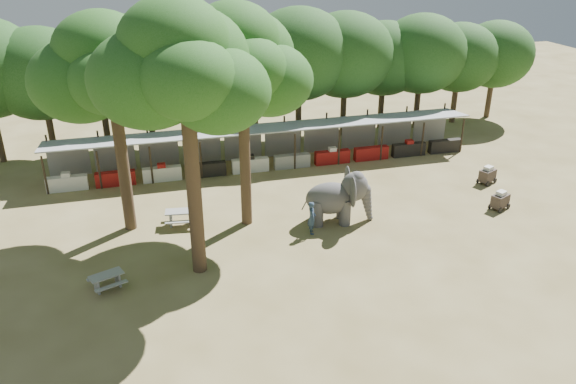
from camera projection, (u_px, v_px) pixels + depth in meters
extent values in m
plane|color=brown|center=(338.00, 274.00, 25.45)|extent=(100.00, 100.00, 0.00)
cube|color=#939699|center=(267.00, 128.00, 36.69)|extent=(28.00, 2.99, 0.39)
cylinder|color=#2D2319|center=(65.00, 173.00, 33.08)|extent=(0.12, 0.12, 2.40)
cylinder|color=#2D2319|center=(68.00, 155.00, 35.36)|extent=(0.12, 0.12, 2.80)
cube|color=silver|center=(67.00, 183.00, 33.61)|extent=(2.38, 0.50, 0.90)
cube|color=gray|center=(69.00, 161.00, 35.49)|extent=(2.52, 0.12, 2.00)
cylinder|color=#2D2319|center=(114.00, 169.00, 33.74)|extent=(0.12, 0.12, 2.40)
cylinder|color=#2D2319|center=(114.00, 150.00, 36.02)|extent=(0.12, 0.12, 2.80)
cube|color=maroon|center=(116.00, 179.00, 34.27)|extent=(2.38, 0.50, 0.90)
cube|color=gray|center=(115.00, 157.00, 36.15)|extent=(2.52, 0.12, 2.00)
cylinder|color=#2D2319|center=(161.00, 164.00, 34.40)|extent=(0.12, 0.12, 2.40)
cylinder|color=#2D2319|center=(159.00, 147.00, 36.69)|extent=(0.12, 0.12, 2.80)
cube|color=silver|center=(162.00, 174.00, 34.93)|extent=(2.38, 0.50, 0.90)
cube|color=gray|center=(159.00, 153.00, 36.81)|extent=(2.52, 0.12, 2.00)
cylinder|color=#2D2319|center=(207.00, 160.00, 35.06)|extent=(0.12, 0.12, 2.40)
cylinder|color=#2D2319|center=(201.00, 143.00, 37.35)|extent=(0.12, 0.12, 2.80)
cube|color=black|center=(207.00, 170.00, 35.59)|extent=(2.38, 0.50, 0.90)
cube|color=gray|center=(202.00, 149.00, 37.47)|extent=(2.52, 0.12, 2.00)
cylinder|color=#2D2319|center=(251.00, 156.00, 35.72)|extent=(0.12, 0.12, 2.40)
cylinder|color=#2D2319|center=(243.00, 139.00, 38.01)|extent=(0.12, 0.12, 2.80)
cube|color=silver|center=(250.00, 165.00, 36.25)|extent=(2.38, 0.50, 0.90)
cube|color=gray|center=(243.00, 145.00, 38.13)|extent=(2.52, 0.12, 2.00)
cylinder|color=#2D2319|center=(293.00, 152.00, 36.38)|extent=(0.12, 0.12, 2.40)
cylinder|color=#2D2319|center=(283.00, 136.00, 38.67)|extent=(0.12, 0.12, 2.80)
cube|color=gray|center=(292.00, 161.00, 36.92)|extent=(2.38, 0.50, 0.90)
cube|color=gray|center=(283.00, 141.00, 38.79)|extent=(2.52, 0.12, 2.00)
cylinder|color=#2D2319|center=(334.00, 148.00, 37.04)|extent=(0.12, 0.12, 2.40)
cylinder|color=#2D2319|center=(321.00, 132.00, 39.33)|extent=(0.12, 0.12, 2.80)
cube|color=maroon|center=(332.00, 157.00, 37.58)|extent=(2.38, 0.50, 0.90)
cube|color=gray|center=(321.00, 138.00, 39.45)|extent=(2.52, 0.12, 2.00)
cylinder|color=#2D2319|center=(373.00, 144.00, 37.71)|extent=(0.12, 0.12, 2.40)
cylinder|color=#2D2319|center=(359.00, 129.00, 39.99)|extent=(0.12, 0.12, 2.80)
cube|color=maroon|center=(371.00, 153.00, 38.24)|extent=(2.38, 0.50, 0.90)
cube|color=gray|center=(358.00, 135.00, 40.11)|extent=(2.52, 0.12, 2.00)
cylinder|color=#2D2319|center=(411.00, 141.00, 38.37)|extent=(0.12, 0.12, 2.40)
cylinder|color=#2D2319|center=(395.00, 126.00, 40.65)|extent=(0.12, 0.12, 2.80)
cube|color=black|center=(409.00, 150.00, 38.90)|extent=(2.38, 0.50, 0.90)
cube|color=gray|center=(394.00, 131.00, 40.78)|extent=(2.52, 0.12, 2.00)
cylinder|color=#2D2319|center=(448.00, 137.00, 39.03)|extent=(0.12, 0.12, 2.40)
cylinder|color=#2D2319|center=(430.00, 123.00, 41.31)|extent=(0.12, 0.12, 2.80)
cube|color=black|center=(445.00, 146.00, 39.56)|extent=(2.38, 0.50, 0.90)
cube|color=gray|center=(429.00, 128.00, 41.44)|extent=(2.52, 0.12, 2.00)
cylinder|color=#332316|center=(120.00, 145.00, 27.55)|extent=(0.60, 0.60, 9.20)
cone|color=#332316|center=(108.00, 50.00, 25.63)|extent=(0.57, 0.57, 2.88)
ellipsoid|color=#13450F|center=(81.00, 81.00, 26.14)|extent=(4.80, 4.80, 3.94)
ellipsoid|color=#13450F|center=(139.00, 90.00, 26.13)|extent=(4.20, 4.20, 3.44)
ellipsoid|color=#13450F|center=(115.00, 62.00, 26.97)|extent=(5.20, 5.20, 4.26)
ellipsoid|color=#13450F|center=(110.00, 80.00, 24.94)|extent=(3.80, 3.80, 3.12)
ellipsoid|color=#13450F|center=(101.00, 49.00, 25.73)|extent=(4.40, 4.40, 3.61)
cylinder|color=#332316|center=(192.00, 165.00, 23.62)|extent=(0.64, 0.64, 10.40)
cone|color=#332316|center=(182.00, 38.00, 21.45)|extent=(0.61, 0.61, 3.25)
ellipsoid|color=#13450F|center=(149.00, 79.00, 22.03)|extent=(4.80, 4.80, 3.94)
ellipsoid|color=#13450F|center=(218.00, 91.00, 22.02)|extent=(4.20, 4.20, 3.44)
ellipsoid|color=#13450F|center=(187.00, 58.00, 22.86)|extent=(5.20, 5.20, 4.26)
ellipsoid|color=#13450F|center=(188.00, 79.00, 20.84)|extent=(3.80, 3.80, 3.12)
ellipsoid|color=#13450F|center=(174.00, 42.00, 21.62)|extent=(4.40, 4.40, 3.61)
cylinder|color=#332316|center=(244.00, 137.00, 28.01)|extent=(0.56, 0.56, 9.60)
cone|color=#332316|center=(241.00, 39.00, 26.00)|extent=(0.53, 0.53, 3.00)
ellipsoid|color=#13450F|center=(212.00, 71.00, 26.54)|extent=(4.80, 4.80, 3.94)
ellipsoid|color=#13450F|center=(269.00, 80.00, 26.53)|extent=(4.20, 4.20, 3.44)
ellipsoid|color=#13450F|center=(241.00, 53.00, 27.37)|extent=(5.20, 5.20, 4.26)
ellipsoid|color=#13450F|center=(247.00, 70.00, 25.34)|extent=(3.80, 3.80, 3.12)
ellipsoid|color=#13450F|center=(234.00, 40.00, 26.12)|extent=(4.40, 4.40, 3.61)
cylinder|color=#332316|center=(7.00, 135.00, 37.41)|extent=(0.44, 0.44, 3.74)
cylinder|color=#332316|center=(60.00, 131.00, 38.20)|extent=(0.44, 0.44, 3.74)
ellipsoid|color=#10370E|center=(51.00, 77.00, 36.67)|extent=(6.46, 5.95, 5.61)
cylinder|color=#332316|center=(111.00, 127.00, 38.98)|extent=(0.44, 0.44, 3.74)
ellipsoid|color=#10370E|center=(104.00, 74.00, 37.46)|extent=(6.46, 5.95, 5.61)
cylinder|color=#332316|center=(160.00, 123.00, 39.77)|extent=(0.44, 0.44, 3.74)
ellipsoid|color=#10370E|center=(155.00, 71.00, 38.25)|extent=(6.46, 5.95, 5.61)
cylinder|color=#332316|center=(207.00, 119.00, 40.56)|extent=(0.44, 0.44, 3.74)
ellipsoid|color=#10370E|center=(203.00, 69.00, 39.03)|extent=(6.46, 5.95, 5.61)
cylinder|color=#332316|center=(252.00, 116.00, 41.35)|extent=(0.44, 0.44, 3.74)
ellipsoid|color=#10370E|center=(250.00, 66.00, 39.82)|extent=(6.46, 5.95, 5.61)
cylinder|color=#332316|center=(295.00, 112.00, 42.13)|extent=(0.44, 0.44, 3.74)
ellipsoid|color=#10370E|center=(296.00, 64.00, 40.61)|extent=(6.46, 5.95, 5.61)
cylinder|color=#332316|center=(337.00, 109.00, 42.92)|extent=(0.44, 0.44, 3.74)
ellipsoid|color=#10370E|center=(339.00, 61.00, 41.39)|extent=(6.46, 5.95, 5.61)
cylinder|color=#332316|center=(377.00, 106.00, 43.71)|extent=(0.44, 0.44, 3.74)
ellipsoid|color=#10370E|center=(381.00, 59.00, 42.18)|extent=(6.46, 5.95, 5.61)
cylinder|color=#332316|center=(416.00, 103.00, 44.49)|extent=(0.44, 0.44, 3.74)
ellipsoid|color=#10370E|center=(421.00, 56.00, 42.97)|extent=(6.46, 5.95, 5.61)
cylinder|color=#332316|center=(454.00, 100.00, 45.28)|extent=(0.44, 0.44, 3.74)
ellipsoid|color=#10370E|center=(460.00, 54.00, 43.76)|extent=(6.46, 5.95, 5.61)
cylinder|color=#332316|center=(490.00, 97.00, 46.07)|extent=(0.44, 0.44, 3.74)
ellipsoid|color=#10370E|center=(497.00, 52.00, 44.54)|extent=(6.46, 5.95, 5.61)
ellipsoid|color=#413F3F|center=(331.00, 198.00, 29.55)|extent=(2.87, 1.97, 1.71)
cylinder|color=#413F3F|center=(318.00, 213.00, 29.40)|extent=(0.70, 0.70, 1.43)
cylinder|color=#413F3F|center=(316.00, 207.00, 30.13)|extent=(0.70, 0.70, 1.43)
cylinder|color=#413F3F|center=(345.00, 212.00, 29.52)|extent=(0.70, 0.70, 1.43)
cylinder|color=#413F3F|center=(342.00, 206.00, 30.25)|extent=(0.70, 0.70, 1.43)
ellipsoid|color=#413F3F|center=(355.00, 187.00, 29.40)|extent=(1.64, 1.41, 1.59)
ellipsoid|color=#413F3F|center=(353.00, 192.00, 28.66)|extent=(0.46, 1.32, 1.63)
ellipsoid|color=#413F3F|center=(347.00, 180.00, 30.06)|extent=(0.46, 1.32, 1.63)
cone|color=#413F3F|center=(368.00, 205.00, 29.92)|extent=(0.75, 0.75, 1.79)
imported|color=#26384C|center=(312.00, 218.00, 28.59)|extent=(0.50, 0.68, 1.77)
cube|color=gray|center=(106.00, 275.00, 24.14)|extent=(1.55, 1.13, 0.06)
cube|color=gray|center=(97.00, 285.00, 24.04)|extent=(0.29, 0.56, 0.66)
cube|color=gray|center=(118.00, 278.00, 24.54)|extent=(0.29, 0.56, 0.66)
cube|color=gray|center=(111.00, 286.00, 23.89)|extent=(1.40, 0.74, 0.05)
cube|color=gray|center=(103.00, 275.00, 24.64)|extent=(1.40, 0.74, 0.05)
cube|color=gray|center=(181.00, 211.00, 29.49)|extent=(1.70, 0.95, 0.06)
cube|color=gray|center=(171.00, 219.00, 29.59)|extent=(0.19, 0.65, 0.75)
cube|color=gray|center=(192.00, 217.00, 29.72)|extent=(0.19, 0.65, 0.75)
cube|color=gray|center=(181.00, 222.00, 29.09)|extent=(1.64, 0.47, 0.05)
cube|color=gray|center=(182.00, 212.00, 30.16)|extent=(1.64, 0.47, 0.05)
cube|color=#332924|center=(500.00, 201.00, 31.31)|extent=(1.16, 0.96, 0.70)
cylinder|color=black|center=(500.00, 210.00, 31.00)|extent=(0.30, 0.18, 0.30)
cylinder|color=black|center=(508.00, 206.00, 31.46)|extent=(0.30, 0.18, 0.30)
cylinder|color=black|center=(490.00, 206.00, 31.47)|extent=(0.30, 0.18, 0.30)
cylinder|color=black|center=(498.00, 202.00, 31.93)|extent=(0.30, 0.18, 0.30)
cube|color=silver|center=(501.00, 193.00, 31.13)|extent=(0.62, 0.57, 0.25)
cube|color=#332924|center=(487.00, 175.00, 34.57)|extent=(1.20, 0.99, 0.72)
cylinder|color=black|center=(488.00, 184.00, 34.25)|extent=(0.31, 0.18, 0.31)
cylinder|color=black|center=(495.00, 181.00, 34.73)|extent=(0.31, 0.18, 0.31)
cylinder|color=black|center=(478.00, 181.00, 34.72)|extent=(0.31, 0.18, 0.31)
cylinder|color=black|center=(485.00, 177.00, 35.20)|extent=(0.31, 0.18, 0.31)
cube|color=silver|center=(489.00, 168.00, 34.38)|extent=(0.64, 0.59, 0.26)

